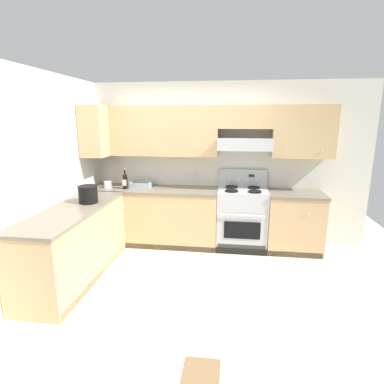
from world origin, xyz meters
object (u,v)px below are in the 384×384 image
at_px(stove, 242,218).
at_px(wine_bottle, 125,180).
at_px(bowl, 141,185).
at_px(paper_towel_roll, 108,184).
at_px(bucket, 88,194).

bearing_deg(stove, wine_bottle, -177.17).
xyz_separation_m(wine_bottle, bowl, (0.21, 0.17, -0.11)).
bearing_deg(bowl, paper_towel_roll, -165.60).
height_order(bucket, paper_towel_roll, bucket).
height_order(bowl, paper_towel_roll, paper_towel_roll).
distance_m(stove, wine_bottle, 1.92).
relative_size(stove, bowl, 3.60).
xyz_separation_m(stove, bowl, (-1.63, 0.08, 0.46)).
xyz_separation_m(stove, paper_towel_roll, (-2.14, -0.05, 0.48)).
xyz_separation_m(bowl, paper_towel_roll, (-0.51, -0.13, 0.02)).
distance_m(bowl, bucket, 1.12).
xyz_separation_m(bucket, paper_towel_roll, (-0.12, 0.91, -0.07)).
xyz_separation_m(stove, wine_bottle, (-1.83, -0.09, 0.57)).
distance_m(wine_bottle, bowl, 0.29).
distance_m(wine_bottle, paper_towel_roll, 0.32).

